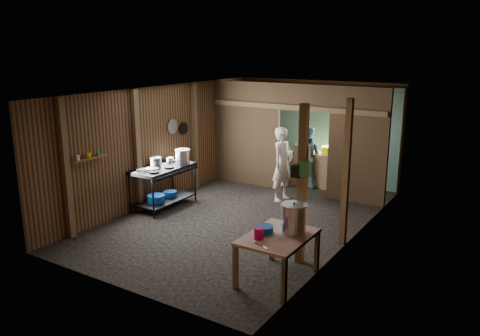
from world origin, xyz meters
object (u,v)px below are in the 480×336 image
Objects in this scene: prep_table at (278,258)px; stove_pot_large at (183,157)px; stock_pot at (294,219)px; pink_bucket at (259,233)px; cook at (283,164)px; gas_range at (164,187)px; yellow_tub at (329,150)px.

stove_pot_large is at bearing 148.52° from prep_table.
stock_pot reaches higher than prep_table.
stove_pot_large reaches higher than prep_table.
pink_bucket is at bearing -124.91° from prep_table.
cook is (-1.54, 3.75, 0.05)m from pink_bucket.
yellow_tub is at bearing 53.06° from gas_range.
stock_pot is 4.96m from yellow_tub.
gas_range is 4.05m from pink_bucket.
gas_range is 4.14m from stock_pot.
gas_range is 4.53× the size of stove_pot_large.
pink_bucket is at bearing -78.79° from yellow_tub.
stock_pot reaches higher than gas_range.
yellow_tub is at bearing 103.78° from prep_table.
prep_table is at bearing -24.48° from gas_range.
cook is (-0.50, -1.50, -0.10)m from yellow_tub.
pink_bucket is 5.36m from yellow_tub.
stove_pot_large is at bearing 144.10° from pink_bucket.
stock_pot reaches higher than yellow_tub.
pink_bucket is at bearing -35.90° from stove_pot_large.
cook reaches higher than gas_range.
cook reaches higher than stove_pot_large.
cook is (-1.72, 3.49, 0.49)m from prep_table.
cook is at bearing -108.29° from yellow_tub.
prep_table is 2.56× the size of stock_pot.
pink_bucket is (3.36, -2.43, -0.25)m from stove_pot_large.
cook is at bearing 112.30° from pink_bucket.
prep_table is 3.92m from cook.
gas_range is 0.91× the size of cook.
yellow_tub is (2.49, 3.30, 0.50)m from gas_range.
gas_range is 4.16m from yellow_tub.
stock_pot is (0.14, 0.23, 0.57)m from prep_table.
prep_table is 3.58× the size of stove_pot_large.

